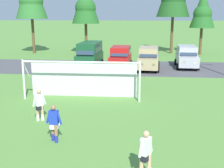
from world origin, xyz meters
TOP-DOWN VIEW (x-y plane):
  - ground_plane at (0.00, 15.00)m, footprint 400.00×400.00m
  - parking_lot_strip at (0.00, 24.24)m, footprint 52.00×8.40m
  - soccer_ball at (-2.67, 7.99)m, footprint 0.22×0.22m
  - soccer_goal at (-2.43, 13.24)m, footprint 7.44×1.98m
  - player_striker_near at (1.46, 3.84)m, footprint 0.53×0.63m
  - player_midfield_center at (-3.82, 8.71)m, footprint 0.61×0.55m
  - player_defender_far at (-2.36, 6.27)m, footprint 0.73×0.33m
  - parked_car_slot_far_left at (-3.80, 24.16)m, footprint 2.38×4.90m
  - parked_car_slot_left at (-0.66, 23.72)m, footprint 2.26×4.66m
  - parked_car_slot_center_left at (2.09, 23.46)m, footprint 2.37×4.72m
  - parked_car_slot_center at (5.95, 24.96)m, footprint 2.27×4.67m
  - tree_mid_left at (-5.97, 34.23)m, footprint 3.62×3.62m
  - tree_mid_right at (9.17, 34.74)m, footprint 3.16×3.16m

SIDE VIEW (x-z plane):
  - ground_plane at x=0.00m, z-range 0.00..0.00m
  - parking_lot_strip at x=0.00m, z-range 0.00..0.01m
  - soccer_ball at x=-2.67m, z-range 0.00..0.22m
  - player_striker_near at x=1.46m, z-range 0.00..1.64m
  - player_midfield_center at x=-3.82m, z-range 0.00..1.64m
  - player_defender_far at x=-2.36m, z-range 0.00..1.64m
  - parked_car_slot_left at x=-0.66m, z-range 0.03..2.19m
  - parked_car_slot_center_left at x=2.09m, z-range 0.03..2.19m
  - parked_car_slot_center at x=5.95m, z-range 0.03..2.19m
  - soccer_goal at x=-2.43m, z-range 0.01..2.58m
  - parked_car_slot_far_left at x=-3.80m, z-range 0.08..2.60m
  - tree_mid_right at x=9.17m, z-range 1.57..9.99m
  - tree_mid_left at x=-5.97m, z-range 1.81..11.47m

